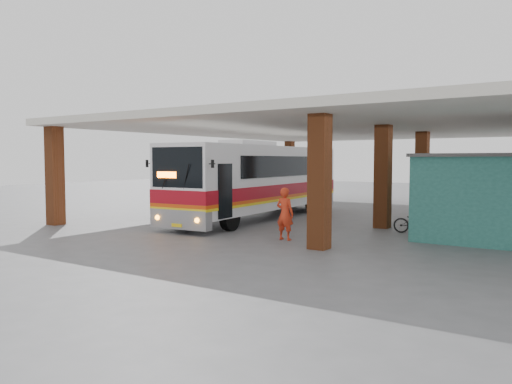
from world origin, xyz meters
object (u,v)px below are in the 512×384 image
Objects in this scene: motorcycle at (417,222)px; pedestrian at (285,214)px; coach_bus at (260,180)px; red_chair at (447,213)px.

pedestrian is (-3.54, -4.13, 0.49)m from motorcycle.
coach_bus reaches higher than pedestrian.
coach_bus is 9.02m from red_chair.
coach_bus is 6.88m from pedestrian.
motorcycle is 5.46m from pedestrian.
pedestrian is at bearing -52.68° from coach_bus.
motorcycle is (7.99, -1.03, -1.42)m from coach_bus.
motorcycle is at bearing -92.34° from red_chair.
red_chair is (8.09, 3.71, -1.48)m from coach_bus.
coach_bus is 7.45× the size of motorcycle.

